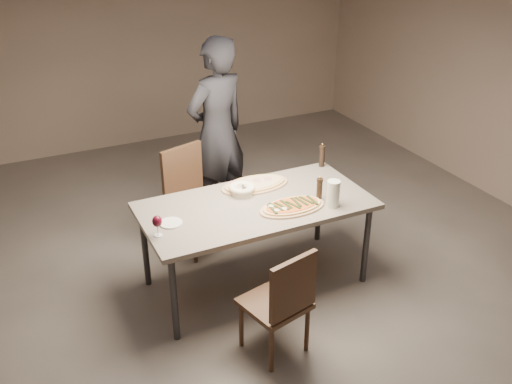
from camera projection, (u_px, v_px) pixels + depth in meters
name	position (u px, v px, depth m)	size (l,w,h in m)	color
room	(256.00, 125.00, 4.15)	(7.00, 7.00, 7.00)	#5C544F
dining_table	(256.00, 210.00, 4.47)	(1.80, 0.90, 0.75)	gray
zucchini_pizza	(292.00, 206.00, 4.37)	(0.54, 0.30, 0.05)	tan
ham_pizza	(255.00, 184.00, 4.71)	(0.59, 0.32, 0.04)	tan
bread_basket	(242.00, 189.00, 4.57)	(0.21, 0.21, 0.08)	#EFE5C2
oil_dish	(242.00, 194.00, 4.58)	(0.13, 0.13, 0.01)	white
pepper_mill_left	(322.00, 156.00, 5.03)	(0.06, 0.06, 0.22)	black
pepper_mill_right	(319.00, 189.00, 4.46)	(0.05, 0.05, 0.20)	black
carafe	(333.00, 194.00, 4.36)	(0.10, 0.10, 0.21)	silver
wine_glass	(157.00, 222.00, 3.97)	(0.07, 0.07, 0.16)	silver
side_plate	(171.00, 223.00, 4.17)	(0.17, 0.17, 0.01)	white
chair_near	(282.00, 299.00, 3.82)	(0.48, 0.48, 0.85)	#422B1C
chair_far	(191.00, 193.00, 5.10)	(0.56, 0.56, 0.94)	#422B1C
diner	(217.00, 132.00, 5.38)	(0.66, 0.43, 1.81)	black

